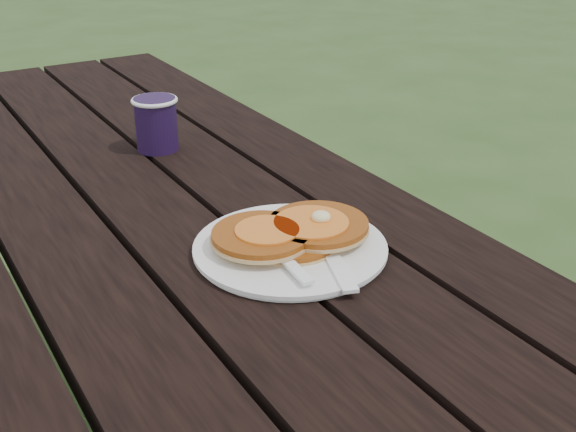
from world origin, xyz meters
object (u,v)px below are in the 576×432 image
pancake_stack (292,232)px  coffee_cup (156,121)px  plate (290,249)px  picnic_table (155,380)px

pancake_stack → coffee_cup: bearing=91.3°
plate → pancake_stack: (0.01, 0.01, 0.02)m
pancake_stack → coffee_cup: size_ratio=2.23×
picnic_table → coffee_cup: 0.48m
plate → pancake_stack: 0.02m
pancake_stack → coffee_cup: 0.46m
coffee_cup → picnic_table: bearing=-123.0°
picnic_table → plate: 0.50m
picnic_table → plate: bearing=-70.5°
plate → pancake_stack: size_ratio=1.17×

